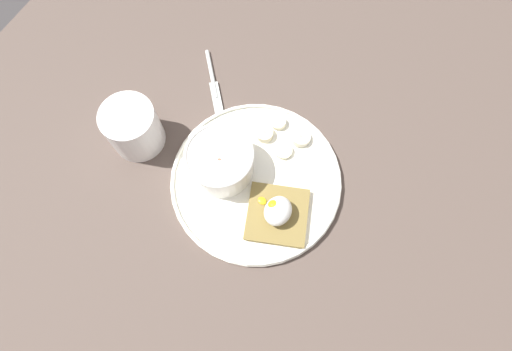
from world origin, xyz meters
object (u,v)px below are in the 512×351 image
object	(u,v)px
banana_slice_front	(300,138)
poached_egg	(277,210)
toast_slice	(277,215)
knife	(213,82)
oatmeal_bowl	(220,161)
coffee_mug	(133,128)
banana_slice_back	(265,134)
banana_slice_left	(283,151)
banana_slice_right	(278,123)

from	to	relation	value
banana_slice_front	poached_egg	bearing A→B (deg)	10.69
toast_slice	knife	distance (cm)	28.52
oatmeal_bowl	coffee_mug	bearing A→B (deg)	-83.44
oatmeal_bowl	toast_slice	bearing A→B (deg)	76.39
oatmeal_bowl	toast_slice	size ratio (longest dim) A/B	0.90
oatmeal_bowl	knife	distance (cm)	18.21
banana_slice_back	coffee_mug	distance (cm)	22.42
poached_egg	banana_slice_left	xyz separation A→B (cm)	(-10.63, -4.17, -2.49)
poached_egg	banana_slice_front	distance (cm)	14.70
banana_slice_left	coffee_mug	bearing A→B (deg)	-68.21
toast_slice	banana_slice_left	bearing A→B (deg)	-158.12
poached_egg	banana_slice_right	bearing A→B (deg)	-153.74
poached_egg	knife	bearing A→B (deg)	-127.85
banana_slice_right	coffee_mug	bearing A→B (deg)	-55.88
poached_egg	coffee_mug	xyz separation A→B (cm)	(-1.10, -28.00, 0.52)
banana_slice_left	banana_slice_back	distance (cm)	4.54
banana_slice_left	banana_slice_back	size ratio (longest dim) A/B	1.15
poached_egg	banana_slice_front	xyz separation A→B (cm)	(-14.25, -2.69, -2.38)
oatmeal_bowl	banana_slice_left	bearing A→B (deg)	134.19
coffee_mug	knife	bearing A→B (deg)	161.12
coffee_mug	knife	world-z (taller)	coffee_mug
toast_slice	knife	world-z (taller)	toast_slice
poached_egg	coffee_mug	bearing A→B (deg)	-92.25
banana_slice_back	banana_slice_right	world-z (taller)	banana_slice_back
oatmeal_bowl	coffee_mug	size ratio (longest dim) A/B	1.24
toast_slice	banana_slice_right	distance (cm)	16.85
banana_slice_right	knife	distance (cm)	15.23
banana_slice_right	banana_slice_back	bearing A→B (deg)	-19.31
poached_egg	banana_slice_right	distance (cm)	16.96
coffee_mug	knife	xyz separation A→B (cm)	(-16.32, 5.58, -4.13)
oatmeal_bowl	poached_egg	bearing A→B (deg)	76.38
oatmeal_bowl	banana_slice_left	size ratio (longest dim) A/B	2.88
oatmeal_bowl	banana_slice_front	world-z (taller)	oatmeal_bowl
toast_slice	poached_egg	size ratio (longest dim) A/B	2.02
coffee_mug	banana_slice_back	bearing A→B (deg)	118.93
coffee_mug	poached_egg	bearing A→B (deg)	87.75
banana_slice_right	coffee_mug	size ratio (longest dim) A/B	0.39
banana_slice_right	banana_slice_left	bearing A→B (deg)	36.37
banana_slice_back	coffee_mug	world-z (taller)	coffee_mug
banana_slice_left	banana_slice_right	size ratio (longest dim) A/B	1.11
knife	coffee_mug	bearing A→B (deg)	-18.88
toast_slice	banana_slice_right	xyz separation A→B (cm)	(-15.07, -7.53, -0.12)
coffee_mug	knife	distance (cm)	17.74
banana_slice_front	banana_slice_left	distance (cm)	3.92
toast_slice	banana_slice_front	distance (cm)	14.55
toast_slice	banana_slice_back	distance (cm)	14.70
oatmeal_bowl	poached_egg	size ratio (longest dim) A/B	1.82
banana_slice_front	banana_slice_back	bearing A→B (deg)	-67.73
oatmeal_bowl	banana_slice_back	world-z (taller)	oatmeal_bowl
oatmeal_bowl	banana_slice_back	xyz separation A→B (cm)	(-8.93, 3.55, -2.55)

